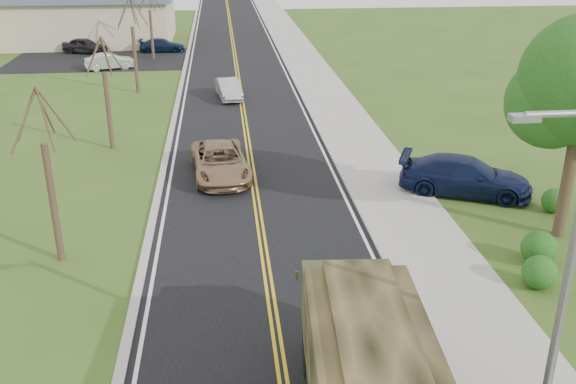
{
  "coord_description": "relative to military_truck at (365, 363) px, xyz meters",
  "views": [
    {
      "loc": [
        -1.25,
        -10.26,
        10.7
      ],
      "look_at": [
        0.97,
        10.91,
        1.8
      ],
      "focal_mm": 40.0,
      "sensor_mm": 36.0,
      "label": 1
    }
  ],
  "objects": [
    {
      "name": "bare_tree_a",
      "position": [
        -8.59,
        9.17,
        0.67
      ],
      "size": [
        1.93,
        2.26,
        6.08
      ],
      "color": "#38281C",
      "rests_on": "ground"
    },
    {
      "name": "bare_tree_b",
      "position": [
        -8.59,
        21.17,
        0.52
      ],
      "size": [
        1.83,
        2.14,
        5.73
      ],
      "color": "#38281C",
      "rests_on": "ground"
    },
    {
      "name": "bare_tree_c",
      "position": [
        -8.59,
        33.17,
        0.82
      ],
      "size": [
        2.04,
        2.39,
        6.42
      ],
      "color": "#38281C",
      "rests_on": "ground"
    },
    {
      "name": "lot_car_silver",
      "position": [
        -11.63,
        41.17,
        -1.32
      ],
      "size": [
        4.08,
        2.41,
        1.27
      ],
      "primitive_type": "imported",
      "rotation": [
        0.0,
        0.0,
        1.87
      ],
      "color": "silver",
      "rests_on": "ground"
    },
    {
      "name": "sidewalk_right",
      "position": [
        4.31,
        39.17,
        -1.91
      ],
      "size": [
        3.2,
        120.0,
        0.1
      ],
      "primitive_type": "cube",
      "color": "#9E998E",
      "rests_on": "ground"
    },
    {
      "name": "commercial_building",
      "position": [
        -17.57,
        55.14,
        0.73
      ],
      "size": [
        25.5,
        21.5,
        5.65
      ],
      "color": "tan",
      "rests_on": "ground"
    },
    {
      "name": "curb_right",
      "position": [
        2.56,
        39.17,
        -1.9
      ],
      "size": [
        0.3,
        120.0,
        0.12
      ],
      "primitive_type": "cube",
      "color": "#9E998E",
      "rests_on": "ground"
    },
    {
      "name": "road",
      "position": [
        -1.59,
        39.17,
        -1.95
      ],
      "size": [
        8.0,
        120.0,
        0.01
      ],
      "primitive_type": "cube",
      "color": "black",
      "rests_on": "ground"
    },
    {
      "name": "lot_car_dark",
      "position": [
        -14.89,
        48.43,
        -1.28
      ],
      "size": [
        4.3,
        2.92,
        1.36
      ],
      "primitive_type": "imported",
      "rotation": [
        0.0,
        0.0,
        1.21
      ],
      "color": "black",
      "rests_on": "ground"
    },
    {
      "name": "sedan_silver",
      "position": [
        -2.39,
        30.82,
        -1.32
      ],
      "size": [
        1.87,
        4.03,
        1.28
      ],
      "primitive_type": "imported",
      "rotation": [
        0.0,
        0.0,
        0.14
      ],
      "color": "#B6B5BB",
      "rests_on": "ground"
    },
    {
      "name": "bare_tree_d",
      "position": [
        -8.59,
        45.17,
        0.59
      ],
      "size": [
        1.88,
        2.2,
        5.91
      ],
      "color": "#38281C",
      "rests_on": "ground"
    },
    {
      "name": "lot_car_navy",
      "position": [
        -8.06,
        48.47,
        -1.37
      ],
      "size": [
        4.05,
        1.65,
        1.17
      ],
      "primitive_type": "imported",
      "rotation": [
        0.0,
        0.0,
        1.57
      ],
      "color": "#0E1A34",
      "rests_on": "ground"
    },
    {
      "name": "curb_left",
      "position": [
        -5.74,
        39.17,
        -1.91
      ],
      "size": [
        0.3,
        120.0,
        0.1
      ],
      "primitive_type": "cube",
      "color": "#9E998E",
      "rests_on": "ground"
    },
    {
      "name": "street_light",
      "position": [
        3.31,
        -1.33,
        2.47
      ],
      "size": [
        1.65,
        0.22,
        8.0
      ],
      "color": "gray",
      "rests_on": "ground"
    },
    {
      "name": "suv_champagne",
      "position": [
        -3.04,
        16.52,
        -1.23
      ],
      "size": [
        2.93,
        5.48,
        1.46
      ],
      "primitive_type": "imported",
      "rotation": [
        0.0,
        0.0,
        0.1
      ],
      "color": "#967554",
      "rests_on": "ground"
    },
    {
      "name": "pickup_navy",
      "position": [
        7.33,
        13.4,
        -1.16
      ],
      "size": [
        5.96,
        4.23,
        1.6
      ],
      "primitive_type": "imported",
      "rotation": [
        0.0,
        0.0,
        1.17
      ],
      "color": "#0F1839",
      "rests_on": "ground"
    },
    {
      "name": "military_truck",
      "position": [
        0.0,
        0.0,
        0.0
      ],
      "size": [
        2.82,
        7.0,
        3.42
      ],
      "rotation": [
        0.0,
        0.0,
        -0.07
      ],
      "color": "black",
      "rests_on": "ground"
    }
  ]
}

